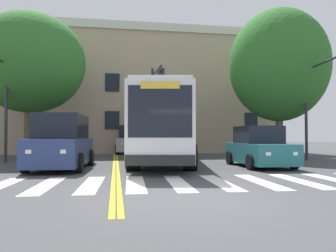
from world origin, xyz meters
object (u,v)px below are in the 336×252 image
(car_teal_far_lane, at_px, (259,148))
(street_tree_curbside_large, at_px, (279,65))
(car_silver_behind_bus, at_px, (132,140))
(traffic_light_near_corner, at_px, (322,89))
(street_tree_curbside_small, at_px, (30,63))
(traffic_light_overhead, at_px, (156,96))
(car_navy_near_lane, at_px, (62,143))
(city_bus, at_px, (163,126))

(car_teal_far_lane, bearing_deg, street_tree_curbside_large, 53.94)
(car_silver_behind_bus, distance_m, street_tree_curbside_large, 12.37)
(car_teal_far_lane, distance_m, traffic_light_near_corner, 5.26)
(car_teal_far_lane, height_order, street_tree_curbside_small, street_tree_curbside_small)
(traffic_light_overhead, distance_m, street_tree_curbside_large, 8.48)
(car_silver_behind_bus, distance_m, traffic_light_near_corner, 14.60)
(car_navy_near_lane, height_order, traffic_light_near_corner, traffic_light_near_corner)
(city_bus, bearing_deg, car_silver_behind_bus, 96.84)
(car_silver_behind_bus, xyz_separation_m, street_tree_curbside_large, (8.93, -7.05, 4.85))
(car_teal_far_lane, bearing_deg, traffic_light_overhead, 138.25)
(car_navy_near_lane, relative_size, traffic_light_overhead, 0.95)
(car_teal_far_lane, xyz_separation_m, car_silver_behind_bus, (-5.17, 12.21, 0.21))
(city_bus, height_order, street_tree_curbside_large, street_tree_curbside_large)
(street_tree_curbside_large, height_order, street_tree_curbside_small, street_tree_curbside_large)
(car_navy_near_lane, relative_size, street_tree_curbside_large, 0.54)
(city_bus, distance_m, traffic_light_overhead, 2.02)
(car_navy_near_lane, distance_m, street_tree_curbside_small, 8.29)
(traffic_light_overhead, bearing_deg, city_bus, -76.57)
(city_bus, bearing_deg, traffic_light_near_corner, -10.00)
(car_teal_far_lane, xyz_separation_m, traffic_light_near_corner, (4.12, 1.29, 3.00))
(car_navy_near_lane, xyz_separation_m, car_silver_behind_bus, (3.60, 11.80, -0.04))
(traffic_light_overhead, bearing_deg, street_tree_curbside_large, 9.31)
(car_navy_near_lane, height_order, street_tree_curbside_small, street_tree_curbside_small)
(car_navy_near_lane, distance_m, traffic_light_near_corner, 13.21)
(street_tree_curbside_small, bearing_deg, traffic_light_overhead, -20.37)
(car_silver_behind_bus, distance_m, traffic_light_overhead, 8.79)
(street_tree_curbside_small, bearing_deg, car_teal_far_lane, -29.40)
(car_navy_near_lane, bearing_deg, street_tree_curbside_large, 20.78)
(city_bus, xyz_separation_m, car_silver_behind_bus, (-1.14, 9.48, -0.87))
(car_silver_behind_bus, bearing_deg, city_bus, -83.16)
(car_navy_near_lane, distance_m, car_silver_behind_bus, 12.34)
(traffic_light_near_corner, height_order, traffic_light_overhead, traffic_light_near_corner)
(car_navy_near_lane, relative_size, traffic_light_near_corner, 0.92)
(car_navy_near_lane, height_order, car_teal_far_lane, car_navy_near_lane)
(car_teal_far_lane, xyz_separation_m, traffic_light_overhead, (-4.30, 3.84, 2.76))
(car_teal_far_lane, distance_m, street_tree_curbside_large, 8.14)
(car_silver_behind_bus, bearing_deg, car_navy_near_lane, -106.95)
(city_bus, xyz_separation_m, traffic_light_near_corner, (8.16, -1.44, 1.91))
(traffic_light_overhead, xyz_separation_m, street_tree_curbside_small, (-7.36, 2.73, 2.22))
(street_tree_curbside_large, bearing_deg, traffic_light_overhead, -170.69)
(car_navy_near_lane, relative_size, car_silver_behind_bus, 1.01)
(car_teal_far_lane, relative_size, traffic_light_near_corner, 0.78)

